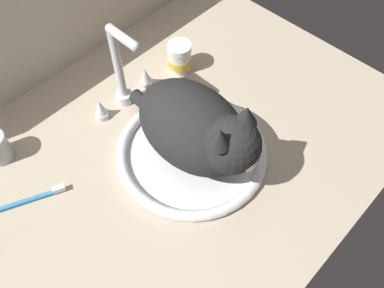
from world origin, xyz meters
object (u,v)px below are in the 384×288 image
at_px(cat, 200,131).
at_px(sink_basin, 192,152).
at_px(pill_bottle, 180,58).
at_px(faucet, 122,77).
at_px(toothbrush, 28,200).

bearing_deg(cat, sink_basin, 87.75).
distance_m(sink_basin, pill_bottle, 0.27).
distance_m(sink_basin, cat, 0.10).
bearing_deg(cat, faucet, 89.79).
bearing_deg(cat, toothbrush, 149.79).
bearing_deg(pill_bottle, faucet, 175.76).
xyz_separation_m(sink_basin, pill_bottle, (0.17, 0.21, 0.03)).
height_order(faucet, cat, faucet).
height_order(pill_bottle, toothbrush, pill_bottle).
bearing_deg(sink_basin, faucet, 90.00).
xyz_separation_m(sink_basin, toothbrush, (-0.32, 0.16, -0.00)).
bearing_deg(toothbrush, sink_basin, -27.04).
bearing_deg(sink_basin, cat, -92.25).
xyz_separation_m(pill_bottle, toothbrush, (-0.49, -0.05, -0.03)).
relative_size(cat, toothbrush, 2.35).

